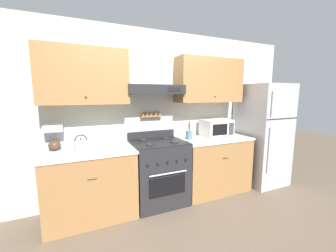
{
  "coord_description": "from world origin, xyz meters",
  "views": [
    {
      "loc": [
        -1.06,
        -2.36,
        1.59
      ],
      "look_at": [
        0.13,
        0.28,
        1.15
      ],
      "focal_mm": 22.0,
      "sensor_mm": 36.0,
      "label": 1
    }
  ],
  "objects": [
    {
      "name": "coffee_maker",
      "position": [
        -1.32,
        0.43,
        1.06
      ],
      "size": [
        0.21,
        0.24,
        0.33
      ],
      "color": "#ADAFB5",
      "rests_on": "counter_left"
    },
    {
      "name": "tea_kettle",
      "position": [
        -1.02,
        0.4,
        0.97
      ],
      "size": [
        0.22,
        0.17,
        0.2
      ],
      "color": "#B7B7BC",
      "rests_on": "counter_left"
    },
    {
      "name": "stove_range",
      "position": [
        0.0,
        0.33,
        0.46
      ],
      "size": [
        0.76,
        0.68,
        1.03
      ],
      "color": "#232326",
      "rests_on": "ground_plane"
    },
    {
      "name": "refrigerator",
      "position": [
        1.98,
        0.27,
        0.89
      ],
      "size": [
        0.72,
        0.78,
        1.77
      ],
      "color": "#ADAFB5",
      "rests_on": "ground_plane"
    },
    {
      "name": "ground_plane",
      "position": [
        0.0,
        0.0,
        0.0
      ],
      "size": [
        16.0,
        16.0,
        0.0
      ],
      "primitive_type": "plane",
      "color": "brown"
    },
    {
      "name": "utensil_crock",
      "position": [
        0.55,
        0.4,
        0.97
      ],
      "size": [
        0.11,
        0.11,
        0.28
      ],
      "color": "slate",
      "rests_on": "counter_right"
    },
    {
      "name": "microwave",
      "position": [
        1.08,
        0.42,
        1.04
      ],
      "size": [
        0.47,
        0.35,
        0.28
      ],
      "color": "white",
      "rests_on": "counter_right"
    },
    {
      "name": "counter_right",
      "position": [
        0.97,
        0.34,
        0.45
      ],
      "size": [
        1.16,
        0.67,
        0.9
      ],
      "color": "olive",
      "rests_on": "ground_plane"
    },
    {
      "name": "counter_left",
      "position": [
        -0.94,
        0.34,
        0.45
      ],
      "size": [
        1.1,
        0.67,
        0.9
      ],
      "color": "olive",
      "rests_on": "ground_plane"
    },
    {
      "name": "wall_back",
      "position": [
        0.01,
        0.63,
        1.46
      ],
      "size": [
        5.2,
        0.46,
        2.55
      ],
      "color": "silver",
      "rests_on": "ground_plane"
    }
  ]
}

